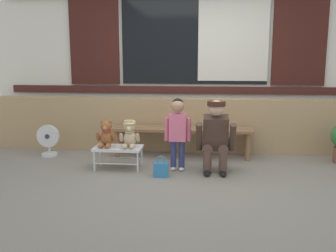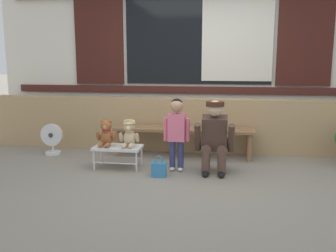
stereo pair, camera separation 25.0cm
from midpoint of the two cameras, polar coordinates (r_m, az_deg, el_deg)
name	(u,v)px [view 2 (the right image)]	position (r m, az deg, el deg)	size (l,w,h in m)	color
ground_plane	(185,179)	(4.62, 4.20, -8.12)	(60.00, 60.00, 0.00)	gray
brick_low_wall	(195,125)	(5.90, 5.38, 0.14)	(6.75, 0.25, 0.85)	tan
shop_facade	(199,42)	(6.33, 5.91, 12.74)	(6.89, 0.26, 3.45)	silver
wooden_bench_long	(183,132)	(5.56, 3.69, -0.99)	(2.10, 0.40, 0.44)	#8E6642
small_display_bench	(118,149)	(5.02, -6.32, -3.49)	(0.64, 0.36, 0.30)	silver
teddy_bear_plain	(106,134)	(5.02, -8.12, -1.22)	(0.28, 0.26, 0.36)	#93562D
teddy_bear_with_hat	(129,134)	(4.94, -4.56, -1.24)	(0.28, 0.27, 0.36)	#CCB289
child_standing	(177,126)	(4.81, 2.83, -0.07)	(0.35, 0.18, 0.96)	navy
adult_crouching	(215,136)	(4.78, 8.80, -1.61)	(0.50, 0.49, 0.95)	brown
handbag_on_ground	(159,169)	(4.66, 0.13, -6.68)	(0.18, 0.11, 0.27)	teal
floor_fan	(52,139)	(5.94, -16.32, -1.99)	(0.34, 0.24, 0.48)	silver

